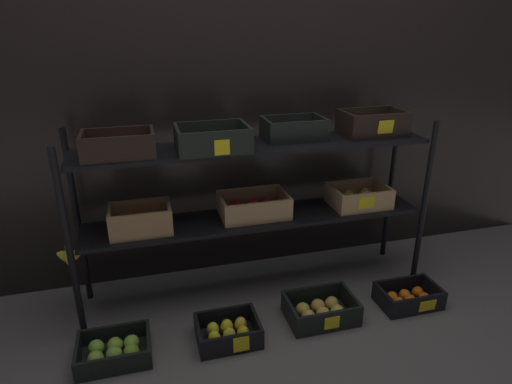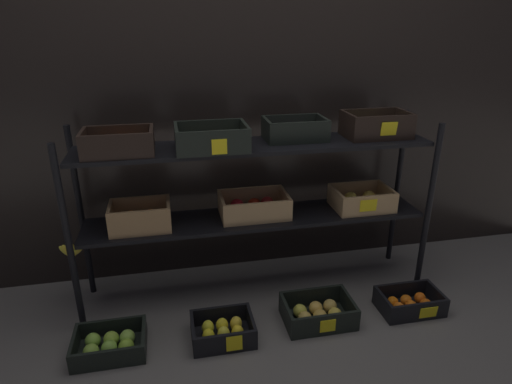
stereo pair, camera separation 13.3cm
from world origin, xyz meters
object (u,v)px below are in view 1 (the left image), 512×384
(crate_ground_lemon, at_px, (228,332))
(crate_ground_tangerine, at_px, (408,297))
(display_rack, at_px, (257,178))
(crate_ground_apple_green, at_px, (114,351))
(crate_ground_apple_gold, at_px, (321,310))

(crate_ground_lemon, xyz_separation_m, crate_ground_tangerine, (1.01, 0.02, -0.00))
(display_rack, height_order, crate_ground_apple_green, display_rack)
(display_rack, height_order, crate_ground_apple_gold, display_rack)
(crate_ground_apple_green, xyz_separation_m, crate_ground_apple_gold, (1.03, 0.02, 0.00))
(display_rack, xyz_separation_m, crate_ground_tangerine, (0.76, -0.35, -0.65))
(display_rack, xyz_separation_m, crate_ground_apple_gold, (0.25, -0.34, -0.64))
(display_rack, bearing_deg, crate_ground_apple_green, -155.25)
(crate_ground_lemon, distance_m, crate_ground_apple_gold, 0.50)
(display_rack, xyz_separation_m, crate_ground_lemon, (-0.25, -0.38, -0.64))
(crate_ground_apple_gold, bearing_deg, crate_ground_apple_green, -178.82)
(display_rack, bearing_deg, crate_ground_tangerine, -24.82)
(display_rack, bearing_deg, crate_ground_lemon, -123.54)
(display_rack, xyz_separation_m, crate_ground_apple_green, (-0.78, -0.36, -0.65))
(crate_ground_apple_gold, xyz_separation_m, crate_ground_tangerine, (0.51, -0.01, -0.00))
(display_rack, relative_size, crate_ground_apple_gold, 5.51)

